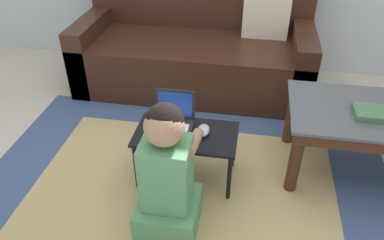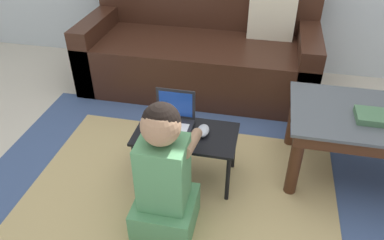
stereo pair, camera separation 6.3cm
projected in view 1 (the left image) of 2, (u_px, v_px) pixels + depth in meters
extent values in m
plane|color=beige|center=(193.00, 186.00, 2.24)|extent=(16.00, 16.00, 0.00)
cube|color=#3D517A|center=(180.00, 199.00, 2.14)|extent=(2.45, 1.91, 0.01)
cube|color=tan|center=(180.00, 199.00, 2.14)|extent=(1.77, 1.38, 0.00)
cube|color=#381E14|center=(194.00, 63.00, 3.12)|extent=(1.86, 0.83, 0.42)
cube|color=#381E14|center=(96.00, 48.00, 3.20)|extent=(0.16, 0.83, 0.56)
cube|color=#381E14|center=(300.00, 63.00, 2.96)|extent=(0.16, 0.83, 0.56)
cube|color=beige|center=(266.00, 14.00, 2.95)|extent=(0.36, 0.14, 0.36)
cube|color=#4C5156|center=(375.00, 112.00, 2.09)|extent=(0.94, 0.57, 0.02)
cube|color=#422314|center=(373.00, 119.00, 2.12)|extent=(0.91, 0.55, 0.07)
cylinder|color=#422314|center=(295.00, 161.00, 2.09)|extent=(0.07, 0.07, 0.43)
cylinder|color=#422314|center=(291.00, 115.00, 2.47)|extent=(0.07, 0.07, 0.43)
cube|color=black|center=(186.00, 134.00, 2.12)|extent=(0.58, 0.33, 0.02)
cylinder|color=black|center=(136.00, 167.00, 2.14)|extent=(0.02, 0.02, 0.32)
cylinder|color=black|center=(229.00, 179.00, 2.06)|extent=(0.02, 0.02, 0.32)
cylinder|color=black|center=(149.00, 138.00, 2.36)|extent=(0.02, 0.02, 0.32)
cylinder|color=black|center=(233.00, 147.00, 2.29)|extent=(0.02, 0.02, 0.32)
cube|color=#232328|center=(172.00, 129.00, 2.13)|extent=(0.23, 0.20, 0.02)
cube|color=silver|center=(171.00, 129.00, 2.11)|extent=(0.19, 0.12, 0.00)
cube|color=#232328|center=(175.00, 104.00, 2.15)|extent=(0.23, 0.01, 0.19)
cube|color=#1E47B7|center=(175.00, 105.00, 2.15)|extent=(0.20, 0.00, 0.16)
ellipsoid|color=#B2B7C1|center=(203.00, 130.00, 2.10)|extent=(0.07, 0.11, 0.04)
cube|color=#518E5B|center=(169.00, 214.00, 1.94)|extent=(0.30, 0.31, 0.19)
cube|color=#518E5B|center=(167.00, 174.00, 1.77)|extent=(0.23, 0.20, 0.37)
sphere|color=#9E7556|center=(164.00, 127.00, 1.62)|extent=(0.18, 0.18, 0.18)
sphere|color=black|center=(165.00, 122.00, 1.61)|extent=(0.17, 0.17, 0.17)
cylinder|color=#9E7556|center=(152.00, 138.00, 1.85)|extent=(0.06, 0.30, 0.15)
cylinder|color=#9E7556|center=(194.00, 142.00, 1.82)|extent=(0.06, 0.30, 0.15)
cube|color=#47704C|center=(376.00, 113.00, 2.04)|extent=(0.24, 0.15, 0.04)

